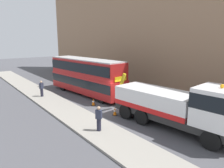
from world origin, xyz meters
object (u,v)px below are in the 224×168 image
(pedestrian_onlooker, at_px, (42,89))
(pedestrian_bystander, at_px, (99,119))
(traffic_cone_near_bus, at_px, (93,102))
(recovery_tow_truck, at_px, (177,105))
(double_decker_bus, at_px, (86,75))
(traffic_cone_midway, at_px, (115,111))

(pedestrian_onlooker, height_order, pedestrian_bystander, same)
(pedestrian_onlooker, relative_size, traffic_cone_near_bus, 2.38)
(recovery_tow_truck, bearing_deg, pedestrian_onlooker, -167.00)
(recovery_tow_truck, height_order, pedestrian_bystander, recovery_tow_truck)
(double_decker_bus, xyz_separation_m, traffic_cone_midway, (7.44, -1.67, -1.89))
(pedestrian_bystander, bearing_deg, double_decker_bus, 30.57)
(pedestrian_bystander, bearing_deg, traffic_cone_near_bus, 27.72)
(pedestrian_bystander, distance_m, traffic_cone_midway, 3.54)
(pedestrian_onlooker, relative_size, pedestrian_bystander, 1.00)
(pedestrian_bystander, distance_m, traffic_cone_near_bus, 6.03)
(traffic_cone_midway, bearing_deg, traffic_cone_near_bus, -179.92)
(recovery_tow_truck, relative_size, pedestrian_bystander, 5.99)
(double_decker_bus, xyz_separation_m, traffic_cone_near_bus, (4.12, -1.68, -1.89))
(double_decker_bus, distance_m, traffic_cone_near_bus, 4.83)
(traffic_cone_midway, bearing_deg, double_decker_bus, 167.33)
(recovery_tow_truck, distance_m, traffic_cone_near_bus, 8.38)
(recovery_tow_truck, bearing_deg, pedestrian_bystander, -127.15)
(pedestrian_bystander, xyz_separation_m, traffic_cone_midway, (-1.93, 2.90, -0.64))
(recovery_tow_truck, xyz_separation_m, traffic_cone_near_bus, (-8.07, -1.73, -1.42))
(double_decker_bus, distance_m, pedestrian_onlooker, 5.02)
(double_decker_bus, height_order, traffic_cone_midway, double_decker_bus)
(double_decker_bus, relative_size, traffic_cone_midway, 15.55)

